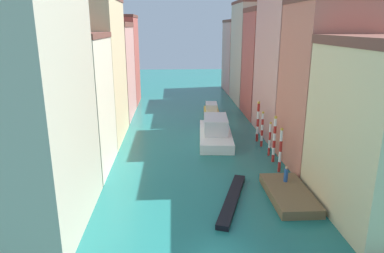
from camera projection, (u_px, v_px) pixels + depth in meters
ground_plane at (194, 140)px, 45.26m from camera, size 154.00×154.00×0.00m
building_left_0 at (19, 88)px, 23.33m from camera, size 7.62×12.04×20.65m
building_left_1 at (69, 104)px, 34.58m from camera, size 7.62×9.13×13.68m
building_left_2 at (91, 70)px, 43.84m from camera, size 7.62×11.48×17.90m
building_left_3 at (108, 71)px, 55.57m from camera, size 7.62×11.41×14.86m
building_left_4 at (117, 60)px, 65.18m from camera, size 7.62×8.84×16.21m
building_right_0 at (384, 131)px, 25.85m from camera, size 7.62×11.61×13.64m
building_right_1 at (327, 86)px, 35.28m from camera, size 7.62×9.07×16.97m
building_right_2 at (293, 64)px, 45.11m from camera, size 7.62×11.92×19.15m
building_right_3 at (270, 63)px, 55.80m from camera, size 7.62×9.14×17.04m
building_right_4 at (255, 53)px, 65.78m from camera, size 7.62×11.74×18.68m
building_right_5 at (242, 56)px, 77.87m from camera, size 7.62×11.89×15.57m
waterfront_dock at (289, 194)px, 30.03m from camera, size 3.41×7.21×0.76m
person_on_dock at (286, 174)px, 31.40m from camera, size 0.36×0.36×1.46m
mooring_pole_0 at (280, 150)px, 34.90m from camera, size 0.31×0.31×4.68m
mooring_pole_1 at (274, 139)px, 37.54m from camera, size 0.35×0.35×5.17m
mooring_pole_2 at (270, 138)px, 39.49m from camera, size 0.27×0.27×3.99m
mooring_pole_3 at (262, 129)px, 42.54m from camera, size 0.31×0.31×4.42m
mooring_pole_4 at (258, 121)px, 44.28m from camera, size 0.35×0.35×5.24m
vaporetto_white at (215, 132)px, 45.13m from camera, size 4.85×11.45×3.11m
gondola_black at (232, 199)px, 29.50m from camera, size 3.91×9.07×0.43m
motorboat_0 at (211, 110)px, 57.84m from camera, size 2.81×6.37×2.04m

